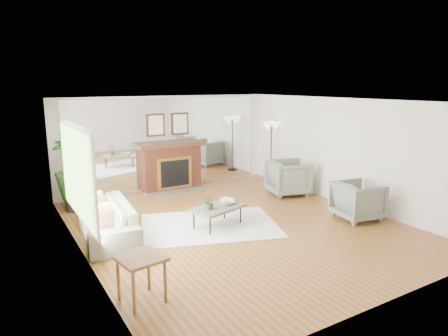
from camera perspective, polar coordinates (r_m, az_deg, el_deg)
ground at (r=8.24m, az=1.81°, el=-8.08°), size 7.00×7.00×0.00m
wall_left at (r=6.80m, az=-19.86°, el=-2.15°), size 0.02×7.00×2.50m
wall_right at (r=9.81m, az=16.74°, el=2.25°), size 0.02×7.00×2.50m
wall_back at (r=10.95m, az=-8.06°, el=3.62°), size 6.00×0.02×2.50m
mirror_panel at (r=10.93m, az=-8.02°, el=3.60°), size 5.40×0.04×2.40m
window_panel at (r=7.17m, az=-20.32°, el=-0.66°), size 0.04×2.40×1.50m
fireplace at (r=10.84m, az=-7.49°, el=0.38°), size 1.85×0.83×2.05m
area_rug at (r=8.14m, az=-2.06°, el=-8.22°), size 3.15×2.68×0.03m
coffee_table at (r=7.97m, az=-0.90°, el=-5.79°), size 1.20×0.90×0.43m
sofa at (r=7.85m, az=-16.55°, el=-7.09°), size 1.09×2.32×0.65m
armchair_back at (r=10.42m, az=9.19°, el=-1.35°), size 1.21×1.19×0.89m
armchair_front at (r=8.91m, az=18.55°, el=-4.43°), size 0.99×0.97×0.80m
side_table at (r=5.44m, az=-11.80°, el=-13.25°), size 0.63×0.63×0.64m
potted_ficus at (r=9.50m, az=-20.61°, el=-0.13°), size 1.07×1.07×1.79m
floor_lamp at (r=11.34m, az=6.81°, el=5.27°), size 0.58×0.32×1.77m
tabletop_plant at (r=7.76m, az=-2.11°, el=-4.78°), size 0.35×0.33×0.32m
fruit_bowl at (r=8.10m, az=0.42°, el=-4.98°), size 0.29×0.29×0.07m
book at (r=8.36m, az=0.05°, el=-4.61°), size 0.29×0.33×0.02m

